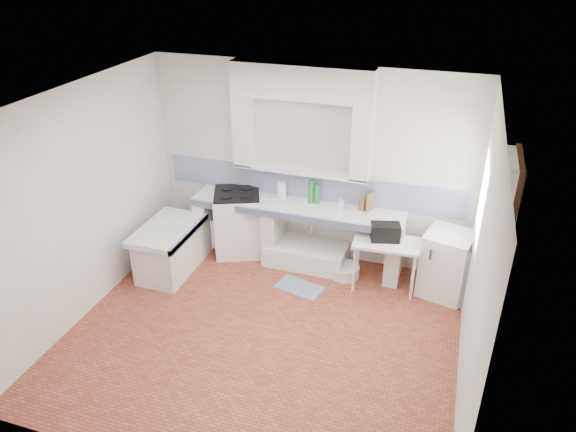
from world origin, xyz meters
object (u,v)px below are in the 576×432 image
(sink, at_px, (307,255))
(side_table, at_px, (385,265))
(stove, at_px, (238,223))
(fridge, at_px, (446,264))

(sink, relative_size, side_table, 1.33)
(stove, distance_m, fridge, 2.99)
(stove, xyz_separation_m, fridge, (2.99, -0.16, -0.02))
(fridge, bearing_deg, side_table, -156.30)
(stove, xyz_separation_m, side_table, (2.21, -0.30, -0.11))
(stove, bearing_deg, fridge, -24.94)
(stove, distance_m, sink, 1.11)
(stove, height_order, fridge, stove)
(stove, bearing_deg, side_table, -29.48)
(stove, xyz_separation_m, sink, (1.06, -0.02, -0.33))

